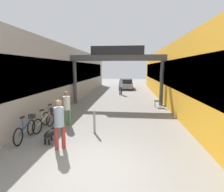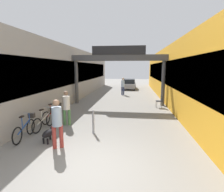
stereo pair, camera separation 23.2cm
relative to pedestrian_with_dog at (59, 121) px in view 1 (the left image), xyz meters
The scene contains 14 objects.
ground_plane 2.05m from the pedestrian_with_dog, 34.87° to the right, with size 80.00×80.00×0.00m, color gray.
storefront_left 10.69m from the pedestrian_with_dog, 109.99° to the left, with size 3.00×26.00×4.43m.
storefront_right 12.00m from the pedestrian_with_dog, 56.71° to the left, with size 3.00×26.00×4.43m.
arcade_sign_gateway 8.20m from the pedestrian_with_dog, 79.35° to the left, with size 7.40×0.47×4.42m.
pedestrian_with_dog is the anchor object (origin of this frame).
pedestrian_companion 2.54m from the pedestrian_with_dog, 104.42° to the left, with size 0.38×0.35×1.71m.
pedestrian_carrying_crate 12.68m from the pedestrian_with_dog, 83.19° to the left, with size 0.48×0.48×1.80m.
dog_on_leash 1.00m from the pedestrian_with_dog, 138.14° to the left, with size 0.40×0.79×0.56m.
bicycle_blue_nearest 1.90m from the pedestrian_with_dog, 157.47° to the left, with size 0.46×1.69×0.98m.
bicycle_silver_second 2.41m from the pedestrian_with_dog, 128.05° to the left, with size 0.46×1.68×0.98m.
bicycle_red_third 3.45m from the pedestrian_with_dog, 118.08° to the left, with size 0.46×1.68×0.98m.
bollard_post_metal 1.86m from the pedestrian_with_dog, 59.35° to the left, with size 0.10×0.10×1.04m.
cafe_chair_black_nearer 8.32m from the pedestrian_with_dog, 57.13° to the left, with size 0.42×0.42×0.89m.
parked_car_silver 18.13m from the pedestrian_with_dog, 83.72° to the left, with size 1.87×4.04×1.33m.
Camera 1 is at (0.93, -4.57, 2.82)m, focal length 28.00 mm.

